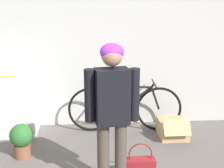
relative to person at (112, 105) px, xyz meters
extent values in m
cube|color=silver|center=(-0.18, 1.88, 0.33)|extent=(8.00, 0.06, 2.60)
cube|color=white|center=(0.37, 1.85, -0.62)|extent=(0.08, 0.01, 0.12)
cube|color=white|center=(-1.56, 1.59, -0.53)|extent=(1.01, 0.50, 0.88)
cylinder|color=#4C4238|center=(-0.09, 0.00, -0.59)|extent=(0.13, 0.13, 0.78)
cylinder|color=#4C4238|center=(0.09, 0.00, -0.59)|extent=(0.13, 0.13, 0.78)
cube|color=black|center=(0.00, 0.00, 0.09)|extent=(0.37, 0.27, 0.58)
cylinder|color=black|center=(-0.23, 0.00, 0.11)|extent=(0.11, 0.11, 0.55)
cylinder|color=black|center=(0.23, 0.00, 0.11)|extent=(0.11, 0.11, 0.55)
sphere|color=#A37556|center=(0.00, 0.00, 0.51)|extent=(0.21, 0.21, 0.21)
ellipsoid|color=purple|center=(0.00, 0.01, 0.55)|extent=(0.24, 0.22, 0.18)
torus|color=black|center=(-0.22, 1.57, -0.62)|extent=(0.71, 0.07, 0.71)
torus|color=black|center=(0.85, 1.51, -0.62)|extent=(0.71, 0.07, 0.71)
cylinder|color=black|center=(-0.01, 1.56, -0.64)|extent=(0.41, 0.05, 0.09)
cylinder|color=black|center=(-0.07, 1.56, -0.43)|extent=(0.33, 0.05, 0.40)
cylinder|color=black|center=(0.14, 1.55, -0.46)|extent=(0.14, 0.04, 0.44)
cylinder|color=black|center=(0.45, 1.53, -0.47)|extent=(0.56, 0.07, 0.44)
cylinder|color=black|center=(0.40, 1.53, -0.25)|extent=(0.64, 0.07, 0.05)
cylinder|color=black|center=(0.79, 1.52, -0.44)|extent=(0.16, 0.04, 0.37)
cylinder|color=black|center=(0.74, 1.52, -0.23)|extent=(0.07, 0.04, 0.08)
cylinder|color=black|center=(0.76, 1.52, -0.20)|extent=(0.05, 0.46, 0.02)
ellipsoid|color=black|center=(0.08, 1.55, -0.22)|extent=(0.22, 0.09, 0.05)
ellipsoid|color=#EAD64C|center=(-1.48, 1.64, -0.08)|extent=(0.16, 0.04, 0.04)
ellipsoid|color=#EAD64C|center=(-1.58, 1.65, -0.08)|extent=(0.15, 0.10, 0.04)
ellipsoid|color=#EAD64C|center=(-1.37, 1.65, -0.08)|extent=(0.15, 0.09, 0.03)
torus|color=maroon|center=(0.34, 0.17, -0.66)|extent=(0.28, 0.02, 0.28)
cube|color=tan|center=(1.01, 1.27, -0.84)|extent=(0.41, 0.47, 0.26)
cube|color=tan|center=(1.01, 1.04, -0.73)|extent=(0.39, 0.17, 0.21)
cylinder|color=brown|center=(-1.13, 0.79, -0.88)|extent=(0.22, 0.22, 0.18)
sphere|color=#2D6B2D|center=(-1.13, 0.79, -0.66)|extent=(0.30, 0.30, 0.30)
camera|label=1|loc=(-0.22, -3.03, 1.06)|focal=50.00mm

